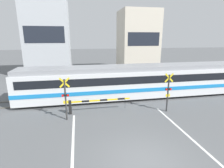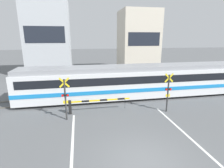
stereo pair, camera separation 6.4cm
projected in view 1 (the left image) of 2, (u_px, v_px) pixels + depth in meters
The scene contains 13 objects.
ground_plane at pixel (145, 161), 7.90m from camera, with size 160.00×160.00×0.00m, color #56595B.
rail_track_near at pixel (112, 101), 15.38m from camera, with size 50.00×0.10×0.08m.
rail_track_far at pixel (109, 95), 16.74m from camera, with size 50.00×0.10×0.08m.
road_stripe_left at pixel (72, 159), 8.04m from camera, with size 0.14×9.55×0.01m.
road_stripe_right at pixel (197, 143), 9.23m from camera, with size 0.14×9.55×0.01m.
commuter_train at pixel (142, 80), 16.21m from camera, with size 21.94×2.86×2.97m.
crossing_barrier_near at pixel (88, 103), 12.86m from camera, with size 4.58×0.20×1.03m.
crossing_barrier_far at pixel (125, 82), 19.05m from camera, with size 4.58×0.20×1.03m.
crossing_signal_left at pixel (65, 97), 11.49m from camera, with size 0.68×0.15×2.95m.
crossing_signal_right at pixel (168, 91), 12.85m from camera, with size 0.68×0.15×2.95m.
pedestrian at pixel (98, 78), 20.04m from camera, with size 0.38×0.22×1.57m.
building_left_of_street at pixel (48, 39), 24.95m from camera, with size 5.92×5.44×10.49m.
building_right_of_street at pixel (137, 42), 27.56m from camera, with size 5.62×5.44×9.43m.
Camera 1 is at (-2.74, -6.31, 5.44)m, focal length 28.00 mm.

